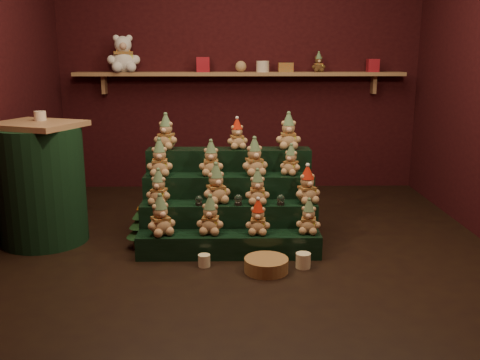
{
  "coord_description": "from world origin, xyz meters",
  "views": [
    {
      "loc": [
        -0.09,
        -4.08,
        1.51
      ],
      "look_at": [
        -0.02,
        0.25,
        0.49
      ],
      "focal_mm": 40.0,
      "sensor_mm": 36.0,
      "label": 1
    }
  ],
  "objects_px": {
    "white_bear": "(123,49)",
    "brown_bear": "(319,62)",
    "snow_globe_a": "(199,200)",
    "snow_globe_c": "(281,200)",
    "mug_left": "(204,260)",
    "wicker_basket": "(266,265)",
    "mug_right": "(303,260)",
    "riser_tier_front": "(229,245)",
    "mini_christmas_tree": "(139,228)",
    "side_table": "(41,184)",
    "snow_globe_b": "(238,200)"
  },
  "relations": [
    {
      "from": "white_bear",
      "to": "brown_bear",
      "type": "xyz_separation_m",
      "value": [
        2.11,
        0.0,
        -0.14
      ]
    },
    {
      "from": "snow_globe_a",
      "to": "snow_globe_c",
      "type": "distance_m",
      "value": 0.64
    },
    {
      "from": "mug_left",
      "to": "white_bear",
      "type": "relative_size",
      "value": 0.18
    },
    {
      "from": "mug_left",
      "to": "snow_globe_a",
      "type": "bearing_deg",
      "value": 98.42
    },
    {
      "from": "wicker_basket",
      "to": "white_bear",
      "type": "relative_size",
      "value": 0.64
    },
    {
      "from": "wicker_basket",
      "to": "white_bear",
      "type": "bearing_deg",
      "value": 120.69
    },
    {
      "from": "mug_right",
      "to": "riser_tier_front",
      "type": "bearing_deg",
      "value": 156.19
    },
    {
      "from": "mug_right",
      "to": "mini_christmas_tree",
      "type": "bearing_deg",
      "value": 161.28
    },
    {
      "from": "riser_tier_front",
      "to": "white_bear",
      "type": "distance_m",
      "value": 2.78
    },
    {
      "from": "snow_globe_a",
      "to": "brown_bear",
      "type": "bearing_deg",
      "value": 57.61
    },
    {
      "from": "snow_globe_c",
      "to": "brown_bear",
      "type": "distance_m",
      "value": 2.23
    },
    {
      "from": "mug_left",
      "to": "wicker_basket",
      "type": "xyz_separation_m",
      "value": [
        0.45,
        -0.1,
        0.0
      ]
    },
    {
      "from": "mug_right",
      "to": "wicker_basket",
      "type": "distance_m",
      "value": 0.28
    },
    {
      "from": "white_bear",
      "to": "wicker_basket",
      "type": "bearing_deg",
      "value": -70.45
    },
    {
      "from": "wicker_basket",
      "to": "mini_christmas_tree",
      "type": "bearing_deg",
      "value": 153.37
    },
    {
      "from": "snow_globe_c",
      "to": "mug_right",
      "type": "xyz_separation_m",
      "value": [
        0.13,
        -0.4,
        -0.35
      ]
    },
    {
      "from": "snow_globe_c",
      "to": "brown_bear",
      "type": "relative_size",
      "value": 0.4
    },
    {
      "from": "side_table",
      "to": "wicker_basket",
      "type": "distance_m",
      "value": 1.96
    },
    {
      "from": "mug_right",
      "to": "mug_left",
      "type": "bearing_deg",
      "value": 177.17
    },
    {
      "from": "snow_globe_b",
      "to": "mini_christmas_tree",
      "type": "height_order",
      "value": "snow_globe_b"
    },
    {
      "from": "side_table",
      "to": "brown_bear",
      "type": "bearing_deg",
      "value": 56.17
    },
    {
      "from": "snow_globe_c",
      "to": "side_table",
      "type": "bearing_deg",
      "value": 173.89
    },
    {
      "from": "snow_globe_c",
      "to": "white_bear",
      "type": "height_order",
      "value": "white_bear"
    },
    {
      "from": "snow_globe_a",
      "to": "side_table",
      "type": "relative_size",
      "value": 0.08
    },
    {
      "from": "snow_globe_a",
      "to": "mug_left",
      "type": "height_order",
      "value": "snow_globe_a"
    },
    {
      "from": "riser_tier_front",
      "to": "white_bear",
      "type": "xyz_separation_m",
      "value": [
        -1.14,
        2.06,
        1.48
      ]
    },
    {
      "from": "riser_tier_front",
      "to": "mini_christmas_tree",
      "type": "xyz_separation_m",
      "value": [
        -0.71,
        0.19,
        0.08
      ]
    },
    {
      "from": "brown_bear",
      "to": "mug_left",
      "type": "bearing_deg",
      "value": -121.13
    },
    {
      "from": "riser_tier_front",
      "to": "mug_left",
      "type": "height_order",
      "value": "riser_tier_front"
    },
    {
      "from": "mug_right",
      "to": "white_bear",
      "type": "height_order",
      "value": "white_bear"
    },
    {
      "from": "mini_christmas_tree",
      "to": "mug_left",
      "type": "height_order",
      "value": "mini_christmas_tree"
    },
    {
      "from": "snow_globe_c",
      "to": "side_table",
      "type": "relative_size",
      "value": 0.08
    },
    {
      "from": "mini_christmas_tree",
      "to": "brown_bear",
      "type": "xyz_separation_m",
      "value": [
        1.69,
        1.88,
        1.25
      ]
    },
    {
      "from": "snow_globe_a",
      "to": "wicker_basket",
      "type": "relative_size",
      "value": 0.25
    },
    {
      "from": "snow_globe_a",
      "to": "side_table",
      "type": "distance_m",
      "value": 1.31
    },
    {
      "from": "snow_globe_a",
      "to": "snow_globe_c",
      "type": "height_order",
      "value": "snow_globe_c"
    },
    {
      "from": "side_table",
      "to": "mug_right",
      "type": "xyz_separation_m",
      "value": [
        2.06,
        -0.6,
        -0.43
      ]
    },
    {
      "from": "wicker_basket",
      "to": "brown_bear",
      "type": "bearing_deg",
      "value": 73.4
    },
    {
      "from": "brown_bear",
      "to": "snow_globe_b",
      "type": "bearing_deg",
      "value": -119.47
    },
    {
      "from": "wicker_basket",
      "to": "side_table",
      "type": "bearing_deg",
      "value": 159.41
    },
    {
      "from": "snow_globe_b",
      "to": "side_table",
      "type": "distance_m",
      "value": 1.61
    },
    {
      "from": "mug_left",
      "to": "white_bear",
      "type": "xyz_separation_m",
      "value": [
        -0.96,
        2.26,
        1.52
      ]
    },
    {
      "from": "brown_bear",
      "to": "snow_globe_a",
      "type": "bearing_deg",
      "value": -126.54
    },
    {
      "from": "brown_bear",
      "to": "white_bear",
      "type": "bearing_deg",
      "value": 175.85
    },
    {
      "from": "snow_globe_b",
      "to": "mug_right",
      "type": "distance_m",
      "value": 0.71
    },
    {
      "from": "side_table",
      "to": "mug_left",
      "type": "xyz_separation_m",
      "value": [
        1.34,
        -0.57,
        -0.44
      ]
    },
    {
      "from": "riser_tier_front",
      "to": "snow_globe_a",
      "type": "height_order",
      "value": "snow_globe_a"
    },
    {
      "from": "riser_tier_front",
      "to": "brown_bear",
      "type": "height_order",
      "value": "brown_bear"
    },
    {
      "from": "mini_christmas_tree",
      "to": "white_bear",
      "type": "relative_size",
      "value": 0.71
    },
    {
      "from": "snow_globe_b",
      "to": "mug_right",
      "type": "bearing_deg",
      "value": -40.5
    }
  ]
}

